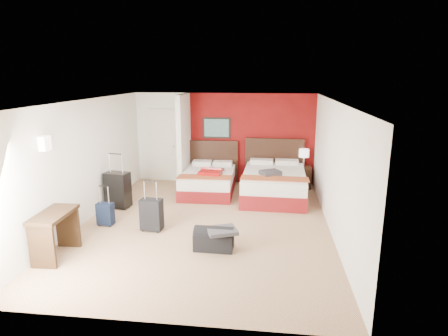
# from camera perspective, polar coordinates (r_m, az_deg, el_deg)

# --- Properties ---
(ground) EXTENTS (6.50, 6.50, 0.00)m
(ground) POSITION_cam_1_polar(r_m,az_deg,el_deg) (7.94, -2.84, -8.34)
(ground) COLOR tan
(ground) RESTS_ON ground
(room_walls) EXTENTS (5.02, 6.52, 2.50)m
(room_walls) POSITION_cam_1_polar(r_m,az_deg,el_deg) (9.23, -10.07, 2.76)
(room_walls) COLOR white
(room_walls) RESTS_ON ground
(red_accent_panel) EXTENTS (3.50, 0.04, 2.50)m
(red_accent_panel) POSITION_cam_1_polar(r_m,az_deg,el_deg) (10.63, 4.02, 4.35)
(red_accent_panel) COLOR maroon
(red_accent_panel) RESTS_ON ground
(partition_wall) EXTENTS (0.12, 1.20, 2.50)m
(partition_wall) POSITION_cam_1_polar(r_m,az_deg,el_deg) (10.26, -5.99, 3.96)
(partition_wall) COLOR silver
(partition_wall) RESTS_ON ground
(entry_door) EXTENTS (0.82, 0.06, 2.05)m
(entry_door) POSITION_cam_1_polar(r_m,az_deg,el_deg) (11.05, -9.09, 3.38)
(entry_door) COLOR silver
(entry_door) RESTS_ON ground
(bed_left) EXTENTS (1.34, 1.88, 0.56)m
(bed_left) POSITION_cam_1_polar(r_m,az_deg,el_deg) (9.89, -2.37, -2.14)
(bed_left) COLOR silver
(bed_left) RESTS_ON ground
(bed_right) EXTENTS (1.58, 2.22, 0.65)m
(bed_right) POSITION_cam_1_polar(r_m,az_deg,el_deg) (9.57, 7.47, -2.49)
(bed_right) COLOR white
(bed_right) RESTS_ON ground
(red_suitcase_open) EXTENTS (0.65, 0.83, 0.09)m
(red_suitcase_open) POSITION_cam_1_polar(r_m,az_deg,el_deg) (9.69, -1.90, -0.47)
(red_suitcase_open) COLOR #9E0D0D
(red_suitcase_open) RESTS_ON bed_left
(jacket_bundle) EXTENTS (0.56, 0.53, 0.11)m
(jacket_bundle) POSITION_cam_1_polar(r_m,az_deg,el_deg) (9.18, 6.93, -0.71)
(jacket_bundle) COLOR #3D3C42
(jacket_bundle) RESTS_ON bed_right
(nightstand) EXTENTS (0.42, 0.42, 0.58)m
(nightstand) POSITION_cam_1_polar(r_m,az_deg,el_deg) (10.55, 11.69, -1.32)
(nightstand) COLOR #321C10
(nightstand) RESTS_ON ground
(table_lamp) EXTENTS (0.28, 0.28, 0.47)m
(table_lamp) POSITION_cam_1_polar(r_m,az_deg,el_deg) (10.42, 11.83, 1.49)
(table_lamp) COLOR silver
(table_lamp) RESTS_ON nightstand
(suitcase_black) EXTENTS (0.59, 0.42, 0.80)m
(suitcase_black) POSITION_cam_1_polar(r_m,az_deg,el_deg) (9.08, -15.58, -3.30)
(suitcase_black) COLOR black
(suitcase_black) RESTS_ON ground
(suitcase_charcoal) EXTENTS (0.44, 0.29, 0.61)m
(suitcase_charcoal) POSITION_cam_1_polar(r_m,az_deg,el_deg) (7.65, -10.76, -7.02)
(suitcase_charcoal) COLOR black
(suitcase_charcoal) RESTS_ON ground
(suitcase_navy) EXTENTS (0.33, 0.22, 0.44)m
(suitcase_navy) POSITION_cam_1_polar(r_m,az_deg,el_deg) (8.15, -17.28, -6.73)
(suitcase_navy) COLOR #101A31
(suitcase_navy) RESTS_ON ground
(duffel_bag) EXTENTS (0.69, 0.38, 0.34)m
(duffel_bag) POSITION_cam_1_polar(r_m,az_deg,el_deg) (6.80, -1.53, -10.70)
(duffel_bag) COLOR black
(duffel_bag) RESTS_ON ground
(jacket_draped) EXTENTS (0.61, 0.57, 0.07)m
(jacket_draped) POSITION_cam_1_polar(r_m,az_deg,el_deg) (6.65, -0.31, -9.34)
(jacket_draped) COLOR #3B3B40
(jacket_draped) RESTS_ON duffel_bag
(desk) EXTENTS (0.50, 0.96, 0.79)m
(desk) POSITION_cam_1_polar(r_m,az_deg,el_deg) (7.03, -23.87, -9.14)
(desk) COLOR black
(desk) RESTS_ON ground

